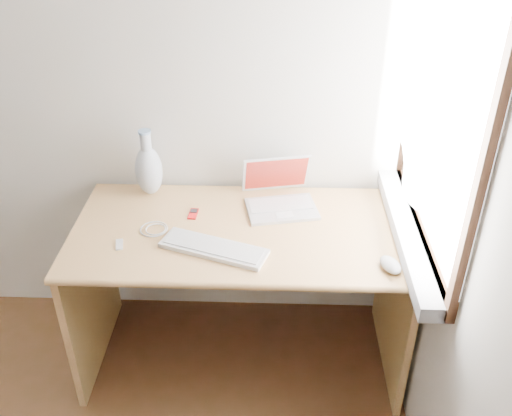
{
  "coord_description": "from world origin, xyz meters",
  "views": [
    {
      "loc": [
        1.16,
        -0.56,
        2.06
      ],
      "look_at": [
        1.1,
        1.35,
        0.85
      ],
      "focal_mm": 40.0,
      "sensor_mm": 36.0,
      "label": 1
    }
  ],
  "objects_px": {
    "laptop": "(282,196)",
    "external_keyboard": "(214,248)",
    "vase": "(149,169)",
    "desk": "(242,257)"
  },
  "relations": [
    {
      "from": "desk",
      "to": "external_keyboard",
      "type": "height_order",
      "value": "external_keyboard"
    },
    {
      "from": "external_keyboard",
      "to": "laptop",
      "type": "bearing_deg",
      "value": 71.31
    },
    {
      "from": "external_keyboard",
      "to": "vase",
      "type": "xyz_separation_m",
      "value": [
        -0.33,
        0.42,
        0.12
      ]
    },
    {
      "from": "external_keyboard",
      "to": "vase",
      "type": "distance_m",
      "value": 0.55
    },
    {
      "from": "external_keyboard",
      "to": "vase",
      "type": "bearing_deg",
      "value": 147.07
    },
    {
      "from": "desk",
      "to": "laptop",
      "type": "distance_m",
      "value": 0.33
    },
    {
      "from": "laptop",
      "to": "vase",
      "type": "bearing_deg",
      "value": 160.31
    },
    {
      "from": "desk",
      "to": "vase",
      "type": "distance_m",
      "value": 0.57
    },
    {
      "from": "vase",
      "to": "external_keyboard",
      "type": "bearing_deg",
      "value": -52.37
    },
    {
      "from": "laptop",
      "to": "external_keyboard",
      "type": "distance_m",
      "value": 0.43
    }
  ]
}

